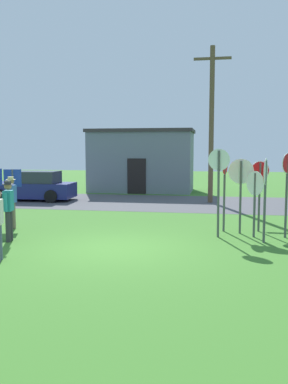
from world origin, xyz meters
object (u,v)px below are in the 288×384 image
at_px(parked_car_on_street, 33,187).
at_px(stop_sign_nearest, 260,185).
at_px(stop_sign_tallest, 265,185).
at_px(stop_sign_rear_right, 287,182).
at_px(stop_sign_far_back, 255,192).
at_px(stop_sign_center_cluster, 219,179).
at_px(person_in_blue, 8,206).
at_px(stop_sign_low_front, 225,181).
at_px(info_panel_middle, 13,187).
at_px(stop_sign_leaning_left, 241,183).
at_px(utility_pole, 211,122).
at_px(person_in_dark_shirt, 11,200).

xyz_separation_m(parked_car_on_street, stop_sign_nearest, (10.72, -6.47, 0.81)).
xyz_separation_m(stop_sign_tallest, stop_sign_rear_right, (0.71, 0.83, 0.03)).
height_order(stop_sign_far_back, stop_sign_nearest, stop_sign_nearest).
height_order(stop_sign_nearest, stop_sign_center_cluster, stop_sign_center_cluster).
distance_m(stop_sign_nearest, person_in_blue, 7.72).
distance_m(stop_sign_low_front, person_in_blue, 6.64).
xyz_separation_m(stop_sign_rear_right, person_in_blue, (-7.91, -1.88, -0.65)).
bearing_deg(info_panel_middle, stop_sign_low_front, 1.24).
height_order(stop_sign_tallest, stop_sign_rear_right, stop_sign_rear_right).
bearing_deg(stop_sign_leaning_left, stop_sign_low_front, 149.54).
bearing_deg(utility_pole, person_in_blue, -119.47).
bearing_deg(stop_sign_tallest, stop_sign_center_cluster, 157.68).
bearing_deg(person_in_blue, parked_car_on_street, 110.89).
bearing_deg(utility_pole, stop_sign_tallest, -79.53).
bearing_deg(parked_car_on_street, info_panel_middle, -70.33).
relative_size(stop_sign_nearest, person_in_blue, 1.30).
height_order(stop_sign_center_cluster, person_in_dark_shirt, stop_sign_center_cluster).
bearing_deg(utility_pole, person_in_dark_shirt, -127.86).
distance_m(utility_pole, stop_sign_far_back, 8.59).
distance_m(stop_sign_low_front, info_panel_middle, 7.19).
distance_m(parked_car_on_street, stop_sign_rear_right, 13.59).
relative_size(stop_sign_tallest, stop_sign_rear_right, 0.94).
xyz_separation_m(stop_sign_tallest, stop_sign_center_cluster, (-1.28, 0.52, 0.13)).
distance_m(utility_pole, stop_sign_center_cluster, 8.57).
bearing_deg(stop_sign_center_cluster, stop_sign_far_back, 11.61).
bearing_deg(stop_sign_low_front, person_in_dark_shirt, -172.95).
bearing_deg(stop_sign_far_back, parked_car_on_street, 144.84).
height_order(stop_sign_center_cluster, info_panel_middle, stop_sign_center_cluster).
bearing_deg(parked_car_on_street, stop_sign_nearest, -31.13).
height_order(parked_car_on_street, stop_sign_low_front, stop_sign_low_front).
bearing_deg(stop_sign_center_cluster, stop_sign_leaning_left, 44.77).
height_order(stop_sign_far_back, stop_sign_rear_right, stop_sign_rear_right).
bearing_deg(stop_sign_rear_right, stop_sign_leaning_left, 164.28).
height_order(stop_sign_leaning_left, stop_sign_tallest, stop_sign_tallest).
bearing_deg(person_in_dark_shirt, stop_sign_center_cluster, -0.96).
bearing_deg(parked_car_on_street, utility_pole, 4.15).
bearing_deg(stop_sign_leaning_left, stop_sign_rear_right, -15.72).
bearing_deg(stop_sign_nearest, stop_sign_tallest, -90.65).
bearing_deg(stop_sign_center_cluster, utility_pole, 92.42).
distance_m(stop_sign_rear_right, person_in_dark_shirt, 8.71).
bearing_deg(stop_sign_low_front, person_in_blue, -157.43).
xyz_separation_m(stop_sign_nearest, stop_sign_center_cluster, (-1.29, -1.14, 0.26)).
bearing_deg(stop_sign_nearest, person_in_blue, -159.35).
xyz_separation_m(stop_sign_low_front, person_in_blue, (-6.11, -2.54, -0.61)).
height_order(stop_sign_rear_right, person_in_blue, stop_sign_rear_right).
relative_size(utility_pole, stop_sign_rear_right, 3.01).
relative_size(stop_sign_tallest, person_in_blue, 1.37).
bearing_deg(info_panel_middle, utility_pole, 48.34).
relative_size(stop_sign_low_front, person_in_blue, 1.41).
height_order(utility_pole, stop_sign_leaning_left, utility_pole).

